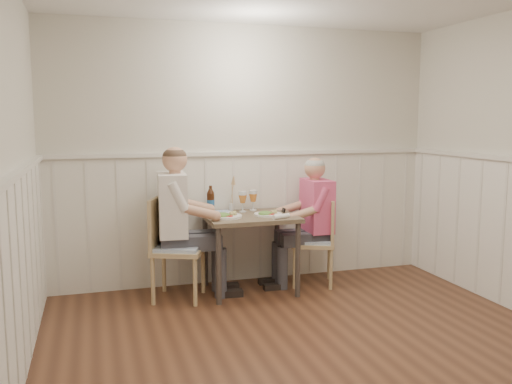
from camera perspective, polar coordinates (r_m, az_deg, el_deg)
ground_plane at (r=3.81m, az=8.78°, el=-18.35°), size 4.50×4.50×0.00m
room_shell at (r=3.43m, az=9.30°, el=5.12°), size 4.04×4.54×2.60m
wainscot at (r=4.17m, az=4.88°, el=-5.89°), size 4.00×4.49×1.34m
dining_table at (r=5.22m, az=-0.64°, el=-3.59°), size 0.86×0.70×0.75m
chair_right at (r=5.50m, az=6.56°, el=-4.84°), size 0.54×0.54×0.88m
chair_left at (r=5.08m, az=-8.84°, el=-5.47°), size 0.59×0.59×0.95m
man_in_pink at (r=5.50m, az=6.00°, el=-4.06°), size 0.61×0.43×1.31m
diner_cream at (r=5.10m, az=-8.26°, el=-4.40°), size 0.69×0.48×1.44m
plate_man at (r=5.17m, az=1.22°, el=-2.25°), size 0.27×0.27×0.07m
plate_diner at (r=5.07m, az=-3.29°, el=-2.45°), size 0.30×0.30×0.08m
beer_glass_a at (r=5.43m, az=-0.31°, el=-0.52°), size 0.08×0.08×0.21m
beer_glass_b at (r=5.35m, az=-1.41°, el=-0.66°), size 0.08×0.08×0.21m
beer_bottle at (r=5.33m, az=-4.79°, el=-0.92°), size 0.08×0.08×0.27m
rolled_napkin at (r=5.02m, az=2.68°, el=-2.58°), size 0.19×0.11×0.04m
grass_vase at (r=5.39m, az=-2.64°, el=-0.28°), size 0.04×0.04×0.37m
gingham_mat at (r=5.33m, az=-4.21°, el=-2.18°), size 0.31×0.25×0.01m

